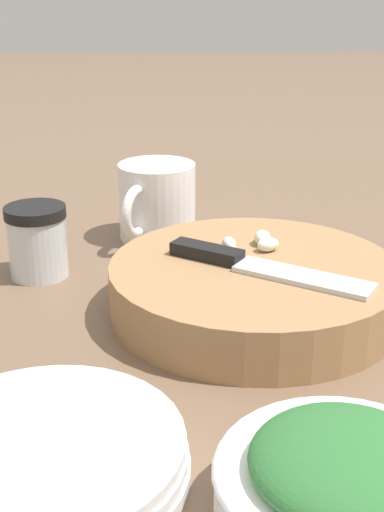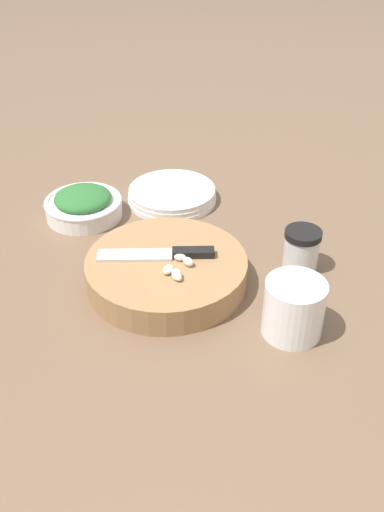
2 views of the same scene
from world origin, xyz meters
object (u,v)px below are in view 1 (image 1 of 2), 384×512
(cutting_board, at_px, (256,288))
(coffee_mug, at_px, (158,202))
(garlic_cloves, at_px, (255,243))
(spice_jar, at_px, (39,241))
(chef_knife, at_px, (257,265))
(plate_stack, at_px, (47,458))
(herb_bowl, at_px, (349,484))

(cutting_board, bearing_deg, coffee_mug, 22.81)
(cutting_board, bearing_deg, garlic_cloves, -4.85)
(spice_jar, xyz_separation_m, coffee_mug, (0.11, -0.13, 0.01))
(chef_knife, distance_m, coffee_mug, 0.25)
(coffee_mug, height_order, plate_stack, coffee_mug)
(cutting_board, relative_size, plate_stack, 1.46)
(cutting_board, distance_m, chef_knife, 0.03)
(garlic_cloves, distance_m, herb_bowl, 0.33)
(cutting_board, bearing_deg, spice_jar, 64.85)
(garlic_cloves, bearing_deg, cutting_board, 175.15)
(herb_bowl, distance_m, spice_jar, 0.46)
(herb_bowl, bearing_deg, coffee_mug, 11.63)
(garlic_cloves, distance_m, plate_stack, 0.33)
(cutting_board, height_order, garlic_cloves, garlic_cloves)
(spice_jar, bearing_deg, plate_stack, -171.74)
(herb_bowl, height_order, coffee_mug, coffee_mug)
(cutting_board, relative_size, garlic_cloves, 4.27)
(cutting_board, xyz_separation_m, spice_jar, (0.10, 0.22, 0.02))
(coffee_mug, bearing_deg, cutting_board, -157.19)
(chef_knife, relative_size, plate_stack, 0.95)
(coffee_mug, relative_size, plate_stack, 0.64)
(chef_knife, xyz_separation_m, spice_jar, (0.12, 0.22, -0.01))
(herb_bowl, xyz_separation_m, spice_jar, (0.39, 0.23, 0.01))
(coffee_mug, bearing_deg, plate_stack, 169.94)
(plate_stack, bearing_deg, garlic_cloves, -32.31)
(chef_knife, bearing_deg, plate_stack, -2.45)
(garlic_cloves, relative_size, plate_stack, 0.34)
(garlic_cloves, relative_size, spice_jar, 0.83)
(chef_knife, height_order, coffee_mug, coffee_mug)
(spice_jar, height_order, coffee_mug, coffee_mug)
(cutting_board, height_order, spice_jar, spice_jar)
(chef_knife, bearing_deg, herb_bowl, 37.62)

